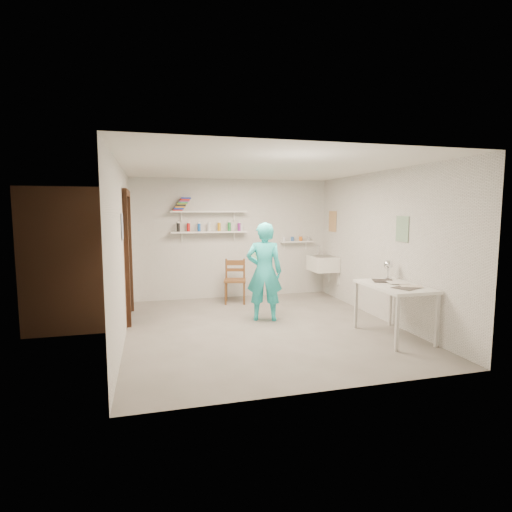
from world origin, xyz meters
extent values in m
cube|color=slate|center=(0.00, 0.00, -0.01)|extent=(4.00, 4.50, 0.02)
cube|color=silver|center=(0.00, 0.00, 2.41)|extent=(4.00, 4.50, 0.02)
cube|color=silver|center=(0.00, 2.26, 1.20)|extent=(4.00, 0.02, 2.40)
cube|color=silver|center=(0.00, -2.26, 1.20)|extent=(4.00, 0.02, 2.40)
cube|color=silver|center=(-2.01, 0.00, 1.20)|extent=(0.02, 4.50, 2.40)
cube|color=silver|center=(2.01, 0.00, 1.20)|extent=(0.02, 4.50, 2.40)
cube|color=black|center=(-1.99, 1.05, 1.00)|extent=(0.02, 0.90, 2.00)
cube|color=brown|center=(-2.70, 1.05, 1.05)|extent=(1.40, 1.50, 2.10)
cube|color=brown|center=(-1.97, 1.05, 2.05)|extent=(0.06, 1.05, 0.10)
cube|color=brown|center=(-1.97, 0.55, 1.00)|extent=(0.06, 0.10, 2.00)
cube|color=brown|center=(-1.97, 1.55, 1.00)|extent=(0.06, 0.10, 2.00)
cube|color=white|center=(-0.50, 2.13, 1.35)|extent=(1.50, 0.22, 0.03)
cube|color=white|center=(-0.50, 2.13, 1.75)|extent=(1.50, 0.22, 0.03)
cube|color=white|center=(1.35, 2.17, 1.12)|extent=(0.70, 0.14, 0.03)
cube|color=#334C7F|center=(-1.99, 0.05, 1.55)|extent=(0.01, 0.28, 0.36)
cube|color=#995933|center=(1.99, 1.80, 1.55)|extent=(0.01, 0.34, 0.42)
cube|color=#3F724C|center=(1.99, -0.55, 1.50)|extent=(0.01, 0.30, 0.38)
cube|color=white|center=(1.75, 1.70, 0.70)|extent=(0.48, 0.60, 0.30)
imported|color=#2AD3D4|center=(0.13, 0.38, 0.79)|extent=(0.66, 0.53, 1.59)
cylinder|color=beige|center=(0.07, 0.59, 1.06)|extent=(0.28, 0.12, 0.28)
cube|color=brown|center=(-0.08, 1.69, 0.44)|extent=(0.49, 0.47, 0.88)
cube|color=white|center=(1.64, -0.93, 0.37)|extent=(0.67, 1.12, 0.75)
sphere|color=white|center=(1.82, -0.48, 0.97)|extent=(0.14, 0.14, 0.14)
cylinder|color=black|center=(-1.10, 2.13, 1.45)|extent=(0.06, 0.06, 0.17)
cylinder|color=red|center=(-0.90, 2.13, 1.45)|extent=(0.06, 0.06, 0.17)
cylinder|color=blue|center=(-0.70, 2.13, 1.45)|extent=(0.06, 0.06, 0.17)
cylinder|color=white|center=(-0.50, 2.13, 1.45)|extent=(0.06, 0.06, 0.17)
cylinder|color=orange|center=(-0.30, 2.13, 1.45)|extent=(0.06, 0.06, 0.17)
cylinder|color=#268C3F|center=(-0.10, 2.13, 1.45)|extent=(0.06, 0.06, 0.17)
cylinder|color=#8C268C|center=(0.10, 2.13, 1.45)|extent=(0.06, 0.06, 0.17)
cube|color=red|center=(-1.10, 2.13, 1.78)|extent=(0.18, 0.14, 0.03)
cube|color=#1933A5|center=(-1.08, 2.13, 1.81)|extent=(0.18, 0.14, 0.03)
cube|color=orange|center=(-1.06, 2.13, 1.83)|extent=(0.18, 0.14, 0.03)
cube|color=black|center=(-1.04, 2.13, 1.86)|extent=(0.18, 0.14, 0.03)
cube|color=yellow|center=(-1.02, 2.13, 1.89)|extent=(0.18, 0.14, 0.03)
cube|color=#338C4C|center=(-1.00, 2.13, 1.92)|extent=(0.18, 0.14, 0.03)
cube|color=#8C3F8C|center=(-0.98, 2.13, 1.95)|extent=(0.18, 0.14, 0.03)
cube|color=red|center=(-0.96, 2.13, 1.97)|extent=(0.18, 0.14, 0.03)
cube|color=#1933A5|center=(-0.94, 2.13, 2.00)|extent=(0.18, 0.14, 0.03)
cylinder|color=silver|center=(1.14, 2.17, 1.18)|extent=(0.07, 0.07, 0.09)
cylinder|color=#335999|center=(1.28, 2.17, 1.18)|extent=(0.07, 0.07, 0.09)
cylinder|color=orange|center=(1.42, 2.17, 1.18)|extent=(0.07, 0.07, 0.09)
cylinder|color=#999999|center=(1.56, 2.17, 1.18)|extent=(0.07, 0.07, 0.09)
cube|color=silver|center=(1.64, -0.93, 0.75)|extent=(0.30, 0.22, 0.00)
cube|color=#4C4742|center=(1.64, -0.93, 0.75)|extent=(0.30, 0.22, 0.00)
cube|color=beige|center=(1.64, -0.93, 0.76)|extent=(0.30, 0.22, 0.00)
cube|color=#383330|center=(1.64, -0.93, 0.76)|extent=(0.30, 0.22, 0.00)
cube|color=silver|center=(1.64, -0.93, 0.76)|extent=(0.30, 0.22, 0.00)
camera|label=1|loc=(-1.61, -5.71, 1.77)|focal=28.00mm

